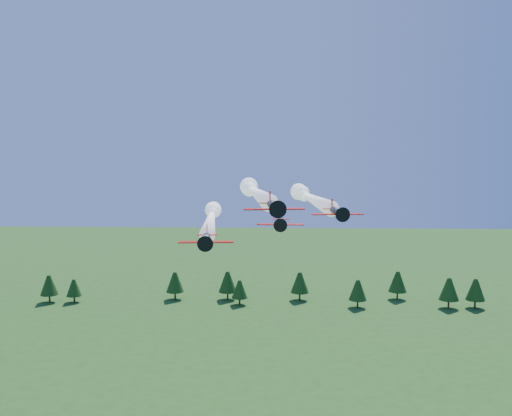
{
  "coord_description": "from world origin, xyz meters",
  "views": [
    {
      "loc": [
        0.47,
        -85.83,
        53.26
      ],
      "look_at": [
        -2.95,
        0.0,
        44.42
      ],
      "focal_mm": 40.0,
      "sensor_mm": 36.0,
      "label": 1
    }
  ],
  "objects_px": {
    "plane_lead": "(255,192)",
    "plane_right": "(310,198)",
    "plane_slot": "(281,222)",
    "plane_left": "(211,218)"
  },
  "relations": [
    {
      "from": "plane_right",
      "to": "plane_slot",
      "type": "bearing_deg",
      "value": -113.53
    },
    {
      "from": "plane_lead",
      "to": "plane_right",
      "type": "height_order",
      "value": "plane_lead"
    },
    {
      "from": "plane_right",
      "to": "plane_slot",
      "type": "height_order",
      "value": "plane_right"
    },
    {
      "from": "plane_lead",
      "to": "plane_right",
      "type": "distance_m",
      "value": 14.38
    },
    {
      "from": "plane_slot",
      "to": "plane_right",
      "type": "bearing_deg",
      "value": 73.48
    },
    {
      "from": "plane_left",
      "to": "plane_slot",
      "type": "relative_size",
      "value": 5.68
    },
    {
      "from": "plane_lead",
      "to": "plane_left",
      "type": "height_order",
      "value": "plane_lead"
    },
    {
      "from": "plane_right",
      "to": "plane_slot",
      "type": "relative_size",
      "value": 5.3
    },
    {
      "from": "plane_lead",
      "to": "plane_right",
      "type": "relative_size",
      "value": 1.05
    },
    {
      "from": "plane_left",
      "to": "plane_right",
      "type": "relative_size",
      "value": 1.07
    }
  ]
}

